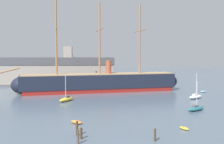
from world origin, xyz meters
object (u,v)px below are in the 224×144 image
at_px(tall_ship, 100,82).
at_px(dinghy_foreground_right, 184,128).
at_px(sailboat_mid_right, 196,108).
at_px(mooring_piling_nearest, 78,137).
at_px(sailboat_alongside_bow, 66,99).
at_px(mooring_piling_left_pair, 81,133).
at_px(sailboat_alongside_stern, 196,97).
at_px(dinghy_foreground_left, 76,122).
at_px(mooring_piling_midwater, 155,135).
at_px(mooring_piling_right_pair, 77,128).
at_px(dinghy_far_right, 203,92).
at_px(dockside_warehouse_left, 50,71).
at_px(sailboat_far_left, 29,91).

bearing_deg(tall_ship, dinghy_foreground_right, -72.69).
distance_m(sailboat_mid_right, mooring_piling_nearest, 30.43).
xyz_separation_m(sailboat_alongside_bow, mooring_piling_left_pair, (5.86, -30.53, 0.22)).
xyz_separation_m(tall_ship, sailboat_alongside_stern, (25.63, -14.37, -2.46)).
height_order(sailboat_alongside_bow, mooring_piling_left_pair, sailboat_alongside_bow).
distance_m(dinghy_foreground_left, mooring_piling_midwater, 15.25).
distance_m(tall_ship, mooring_piling_right_pair, 45.93).
relative_size(dinghy_far_right, mooring_piling_right_pair, 1.08).
relative_size(sailboat_alongside_bow, mooring_piling_nearest, 3.44).
bearing_deg(sailboat_alongside_stern, dinghy_foreground_right, -112.76).
relative_size(dinghy_foreground_right, dockside_warehouse_left, 0.04).
xyz_separation_m(dinghy_foreground_right, sailboat_alongside_bow, (-21.87, 26.51, 0.35)).
bearing_deg(dinghy_foreground_right, mooring_piling_midwater, -136.60).
bearing_deg(dinghy_foreground_left, dinghy_foreground_right, -14.12).
xyz_separation_m(dinghy_foreground_left, sailboat_far_left, (-18.25, 39.50, 0.11)).
relative_size(mooring_piling_right_pair, mooring_piling_midwater, 1.24).
bearing_deg(tall_ship, mooring_piling_right_pair, -94.03).
xyz_separation_m(tall_ship, sailboat_alongside_bow, (-8.37, -16.78, -2.47)).
distance_m(sailboat_alongside_bow, dinghy_far_right, 42.89).
relative_size(tall_ship, mooring_piling_right_pair, 26.61).
relative_size(dinghy_foreground_left, mooring_piling_nearest, 1.27).
height_order(dinghy_foreground_left, mooring_piling_right_pair, mooring_piling_right_pair).
bearing_deg(dinghy_foreground_left, dockside_warehouse_left, 104.33).
relative_size(mooring_piling_left_pair, dockside_warehouse_left, 0.03).
bearing_deg(dockside_warehouse_left, dinghy_foreground_right, -63.26).
bearing_deg(sailboat_alongside_stern, dockside_warehouse_left, 140.95).
relative_size(mooring_piling_right_pair, dockside_warehouse_left, 0.04).
relative_size(mooring_piling_left_pair, mooring_piling_right_pair, 0.73).
bearing_deg(sailboat_mid_right, mooring_piling_right_pair, -145.38).
distance_m(sailboat_alongside_bow, mooring_piling_nearest, 33.14).
distance_m(dinghy_foreground_left, dinghy_far_right, 51.08).
distance_m(sailboat_mid_right, mooring_piling_left_pair, 28.89).
xyz_separation_m(tall_ship, sailboat_mid_right, (20.27, -29.56, -2.51)).
bearing_deg(mooring_piling_nearest, tall_ship, 86.81).
bearing_deg(mooring_piling_midwater, mooring_piling_right_pair, 164.70).
xyz_separation_m(tall_ship, sailboat_far_left, (-22.17, 0.59, -2.64)).
height_order(sailboat_alongside_bow, mooring_piling_right_pair, sailboat_alongside_bow).
relative_size(tall_ship, dockside_warehouse_left, 1.06).
xyz_separation_m(dinghy_foreground_left, mooring_piling_nearest, (1.16, -10.53, 0.70)).
relative_size(dinghy_foreground_right, dinghy_far_right, 0.85).
relative_size(sailboat_mid_right, mooring_piling_nearest, 3.19).
distance_m(sailboat_far_left, mooring_piling_left_pair, 51.77).
relative_size(dinghy_foreground_left, sailboat_mid_right, 0.40).
height_order(dinghy_foreground_left, sailboat_alongside_bow, sailboat_alongside_bow).
xyz_separation_m(sailboat_far_left, dinghy_far_right, (54.32, -3.34, -0.14)).
bearing_deg(mooring_piling_left_pair, sailboat_mid_right, 37.93).
xyz_separation_m(dinghy_foreground_right, sailboat_far_left, (-35.66, 43.88, 0.18)).
relative_size(sailboat_alongside_stern, sailboat_far_left, 1.45).
distance_m(sailboat_far_left, dinghy_far_right, 54.42).
bearing_deg(dinghy_foreground_right, mooring_piling_right_pair, -171.56).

